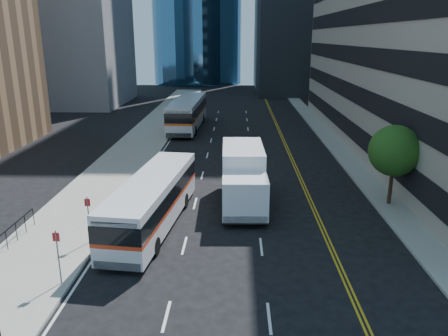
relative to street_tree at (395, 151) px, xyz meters
name	(u,v)px	position (x,y,z in m)	size (l,w,h in m)	color
ground	(253,266)	(-9.00, -8.00, -3.64)	(160.00, 160.00, 0.00)	black
sidewalk_west	(143,141)	(-19.50, 17.00, -3.57)	(5.00, 90.00, 0.15)	gray
sidewalk_east	(333,143)	(0.00, 17.00, -3.57)	(2.00, 90.00, 0.15)	gray
street_tree	(395,151)	(0.00, 0.00, 0.00)	(3.20, 3.20, 5.10)	#332114
bus_front	(153,200)	(-14.52, -3.58, -2.06)	(3.73, 11.46, 2.90)	silver
bus_rear	(188,113)	(-15.60, 24.22, -1.76)	(3.40, 13.47, 3.45)	silver
box_truck	(243,176)	(-9.38, -0.09, -1.72)	(2.83, 7.67, 3.64)	white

